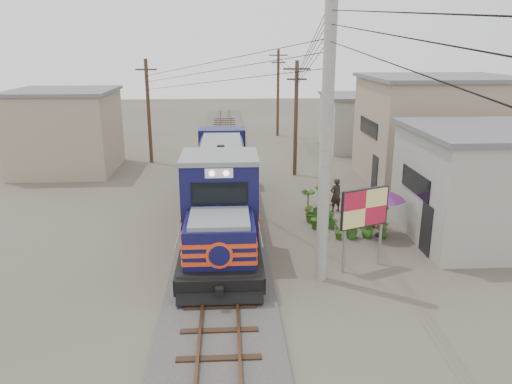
{
  "coord_description": "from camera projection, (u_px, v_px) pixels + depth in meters",
  "views": [
    {
      "loc": [
        0.32,
        -16.27,
        7.92
      ],
      "look_at": [
        1.42,
        2.93,
        2.2
      ],
      "focal_mm": 35.0,
      "sensor_mm": 36.0,
      "label": 1
    }
  ],
  "objects": [
    {
      "name": "shophouse_back",
      "position": [
        364.0,
        122.0,
        38.87
      ],
      "size": [
        6.3,
        6.3,
        4.2
      ],
      "color": "gray",
      "rests_on": "ground"
    },
    {
      "name": "ballast",
      "position": [
        223.0,
        193.0,
        27.36
      ],
      "size": [
        3.6,
        70.0,
        0.16
      ],
      "primitive_type": "cube",
      "color": "#595651",
      "rests_on": "ground"
    },
    {
      "name": "billboard",
      "position": [
        365.0,
        210.0,
        17.74
      ],
      "size": [
        1.87,
        0.87,
        3.05
      ],
      "rotation": [
        0.0,
        0.0,
        0.39
      ],
      "color": "#99999E",
      "rests_on": "ground"
    },
    {
      "name": "plant_nursery",
      "position": [
        338.0,
        220.0,
        22.06
      ],
      "size": [
        3.4,
        3.1,
        1.11
      ],
      "color": "#31611B",
      "rests_on": "ground"
    },
    {
      "name": "market_umbrella",
      "position": [
        383.0,
        194.0,
        20.87
      ],
      "size": [
        2.44,
        2.44,
        2.15
      ],
      "rotation": [
        0.0,
        0.0,
        0.3
      ],
      "color": "black",
      "rests_on": "ground"
    },
    {
      "name": "power_lines",
      "position": [
        217.0,
        52.0,
        23.78
      ],
      "size": [
        9.65,
        19.0,
        3.3
      ],
      "color": "black",
      "rests_on": "ground"
    },
    {
      "name": "wooden_pole_mid",
      "position": [
        296.0,
        116.0,
        30.41
      ],
      "size": [
        1.6,
        0.24,
        7.0
      ],
      "color": "#4C3826",
      "rests_on": "ground"
    },
    {
      "name": "shophouse_front",
      "position": [
        498.0,
        184.0,
        20.64
      ],
      "size": [
        7.35,
        6.3,
        4.7
      ],
      "color": "gray",
      "rests_on": "ground"
    },
    {
      "name": "locomotive",
      "position": [
        221.0,
        188.0,
        22.4
      ],
      "size": [
        2.87,
        15.63,
        3.87
      ],
      "color": "black",
      "rests_on": "ground"
    },
    {
      "name": "ground",
      "position": [
        221.0,
        275.0,
        17.81
      ],
      "size": [
        120.0,
        120.0,
        0.0
      ],
      "primitive_type": "plane",
      "color": "#473F35",
      "rests_on": "ground"
    },
    {
      "name": "wooden_pole_far",
      "position": [
        278.0,
        91.0,
        43.75
      ],
      "size": [
        1.6,
        0.24,
        7.5
      ],
      "color": "#4C3826",
      "rests_on": "ground"
    },
    {
      "name": "shophouse_left",
      "position": [
        66.0,
        131.0,
        31.83
      ],
      "size": [
        6.3,
        6.3,
        5.2
      ],
      "color": "gray",
      "rests_on": "ground"
    },
    {
      "name": "shophouse_mid",
      "position": [
        436.0,
        130.0,
        29.1
      ],
      "size": [
        8.4,
        7.35,
        6.2
      ],
      "color": "gray",
      "rests_on": "ground"
    },
    {
      "name": "track",
      "position": [
        223.0,
        190.0,
        27.31
      ],
      "size": [
        1.15,
        70.0,
        0.12
      ],
      "color": "#51331E",
      "rests_on": "ground"
    },
    {
      "name": "utility_pole_main",
      "position": [
        326.0,
        138.0,
        16.1
      ],
      "size": [
        0.4,
        0.4,
        10.0
      ],
      "color": "#9E9B93",
      "rests_on": "ground"
    },
    {
      "name": "wooden_pole_left",
      "position": [
        149.0,
        109.0,
        33.71
      ],
      "size": [
        1.6,
        0.24,
        7.0
      ],
      "color": "#4C3826",
      "rests_on": "ground"
    },
    {
      "name": "vendor",
      "position": [
        336.0,
        195.0,
        24.36
      ],
      "size": [
        0.71,
        0.59,
        1.66
      ],
      "primitive_type": "imported",
      "rotation": [
        0.0,
        0.0,
        3.52
      ],
      "color": "black",
      "rests_on": "ground"
    }
  ]
}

